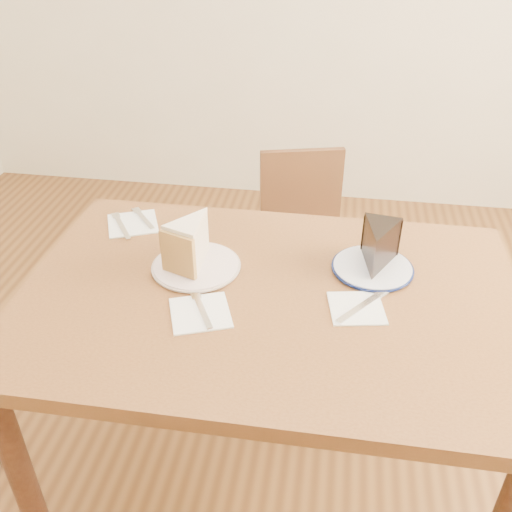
% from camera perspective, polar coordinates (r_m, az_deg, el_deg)
% --- Properties ---
extents(ground, '(4.00, 4.00, 0.00)m').
position_cam_1_polar(ground, '(1.92, 0.98, -21.91)').
color(ground, '#432712').
rests_on(ground, ground).
extents(table, '(1.20, 0.80, 0.75)m').
position_cam_1_polar(table, '(1.43, 1.22, -6.88)').
color(table, '#492A14').
rests_on(table, ground).
extents(chair_far, '(0.45, 0.45, 0.75)m').
position_cam_1_polar(chair_far, '(2.19, 4.87, 1.25)').
color(chair_far, '#341C0F').
rests_on(chair_far, ground).
extents(plate_cream, '(0.22, 0.22, 0.01)m').
position_cam_1_polar(plate_cream, '(1.46, -6.00, -1.02)').
color(plate_cream, silver).
rests_on(plate_cream, table).
extents(plate_navy, '(0.20, 0.20, 0.01)m').
position_cam_1_polar(plate_navy, '(1.47, 11.56, -1.17)').
color(plate_navy, white).
rests_on(plate_navy, table).
extents(carrot_cake, '(0.13, 0.16, 0.11)m').
position_cam_1_polar(carrot_cake, '(1.44, -6.20, 1.42)').
color(carrot_cake, beige).
rests_on(carrot_cake, plate_cream).
extents(chocolate_cake, '(0.11, 0.15, 0.10)m').
position_cam_1_polar(chocolate_cake, '(1.45, 12.05, 0.67)').
color(chocolate_cake, black).
rests_on(chocolate_cake, plate_navy).
extents(napkin_cream, '(0.17, 0.17, 0.00)m').
position_cam_1_polar(napkin_cream, '(1.31, -5.59, -5.68)').
color(napkin_cream, white).
rests_on(napkin_cream, table).
extents(napkin_navy, '(0.14, 0.14, 0.00)m').
position_cam_1_polar(napkin_navy, '(1.34, 10.03, -5.15)').
color(napkin_navy, white).
rests_on(napkin_navy, table).
extents(napkin_spare, '(0.18, 0.18, 0.00)m').
position_cam_1_polar(napkin_spare, '(1.68, -12.22, 3.19)').
color(napkin_spare, white).
rests_on(napkin_spare, table).
extents(fork_cream, '(0.08, 0.13, 0.00)m').
position_cam_1_polar(fork_cream, '(1.31, -5.43, -5.39)').
color(fork_cream, silver).
rests_on(fork_cream, napkin_cream).
extents(knife_navy, '(0.12, 0.14, 0.00)m').
position_cam_1_polar(knife_navy, '(1.34, 10.53, -4.95)').
color(knife_navy, silver).
rests_on(knife_navy, napkin_navy).
extents(fork_spare, '(0.10, 0.12, 0.00)m').
position_cam_1_polar(fork_spare, '(1.69, -11.17, 3.70)').
color(fork_spare, silver).
rests_on(fork_spare, napkin_spare).
extents(knife_spare, '(0.10, 0.14, 0.00)m').
position_cam_1_polar(knife_spare, '(1.67, -13.30, 2.93)').
color(knife_spare, silver).
rests_on(knife_spare, napkin_spare).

